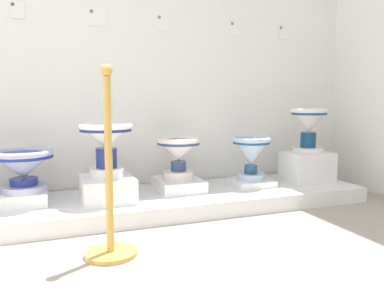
# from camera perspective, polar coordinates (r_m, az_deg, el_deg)

# --- Properties ---
(wall_back) EXTENTS (3.67, 0.06, 3.12)m
(wall_back) POSITION_cam_1_polar(r_m,az_deg,el_deg) (3.44, -3.92, 18.86)
(wall_back) COLOR white
(wall_back) RESTS_ON ground_plane
(display_platform) EXTENTS (2.87, 0.77, 0.12)m
(display_platform) POSITION_cam_1_polar(r_m,az_deg,el_deg) (3.04, -1.28, -8.06)
(display_platform) COLOR white
(display_platform) RESTS_ON ground_plane
(plinth_block_pale_glazed) EXTENTS (0.29, 0.29, 0.09)m
(plinth_block_pale_glazed) POSITION_cam_1_polar(r_m,az_deg,el_deg) (2.89, -23.11, -7.23)
(plinth_block_pale_glazed) COLOR white
(plinth_block_pale_glazed) RESTS_ON display_platform
(antique_toilet_pale_glazed) EXTENTS (0.40, 0.40, 0.28)m
(antique_toilet_pale_glazed) POSITION_cam_1_polar(r_m,az_deg,el_deg) (2.85, -23.31, -2.80)
(antique_toilet_pale_glazed) COLOR #ABB1D3
(antique_toilet_pale_glazed) RESTS_ON plinth_block_pale_glazed
(plinth_block_slender_white) EXTENTS (0.36, 0.40, 0.17)m
(plinth_block_slender_white) POSITION_cam_1_polar(r_m,az_deg,el_deg) (2.83, -12.20, -6.37)
(plinth_block_slender_white) COLOR white
(plinth_block_slender_white) RESTS_ON display_platform
(antique_toilet_slender_white) EXTENTS (0.37, 0.37, 0.38)m
(antique_toilet_slender_white) POSITION_cam_1_polar(r_m,az_deg,el_deg) (2.77, -12.37, 0.61)
(antique_toilet_slender_white) COLOR white
(antique_toilet_slender_white) RESTS_ON plinth_block_slender_white
(plinth_block_leftmost) EXTENTS (0.34, 0.39, 0.09)m
(plinth_block_leftmost) POSITION_cam_1_polar(r_m,az_deg,el_deg) (3.08, -1.97, -5.89)
(plinth_block_leftmost) COLOR white
(plinth_block_leftmost) RESTS_ON display_platform
(antique_toilet_leftmost) EXTENTS (0.35, 0.35, 0.32)m
(antique_toilet_leftmost) POSITION_cam_1_polar(r_m,az_deg,el_deg) (3.04, -1.99, -1.06)
(antique_toilet_leftmost) COLOR white
(antique_toilet_leftmost) RESTS_ON plinth_block_leftmost
(plinth_block_rightmost) EXTENTS (0.32, 0.31, 0.05)m
(plinth_block_rightmost) POSITION_cam_1_polar(r_m,az_deg,el_deg) (3.28, 8.50, -5.54)
(plinth_block_rightmost) COLOR white
(plinth_block_rightmost) RESTS_ON display_platform
(antique_toilet_rightmost) EXTENTS (0.32, 0.32, 0.35)m
(antique_toilet_rightmost) POSITION_cam_1_polar(r_m,az_deg,el_deg) (3.24, 8.57, -1.14)
(antique_toilet_rightmost) COLOR silver
(antique_toilet_rightmost) RESTS_ON plinth_block_rightmost
(plinth_block_tall_cobalt) EXTENTS (0.40, 0.29, 0.25)m
(plinth_block_tall_cobalt) POSITION_cam_1_polar(r_m,az_deg,el_deg) (3.55, 16.39, -3.17)
(plinth_block_tall_cobalt) COLOR white
(plinth_block_tall_cobalt) RESTS_ON display_platform
(antique_toilet_tall_cobalt) EXTENTS (0.32, 0.32, 0.38)m
(antique_toilet_tall_cobalt) POSITION_cam_1_polar(r_m,az_deg,el_deg) (3.51, 16.58, 2.88)
(antique_toilet_tall_cobalt) COLOR white
(antique_toilet_tall_cobalt) RESTS_ON plinth_block_tall_cobalt
(info_placard_first) EXTENTS (0.10, 0.01, 0.12)m
(info_placard_first) POSITION_cam_1_polar(r_m,az_deg,el_deg) (3.25, -24.01, 17.39)
(info_placard_first) COLOR white
(info_placard_second) EXTENTS (0.13, 0.01, 0.13)m
(info_placard_second) POSITION_cam_1_polar(r_m,az_deg,el_deg) (3.27, -13.62, 17.50)
(info_placard_second) COLOR white
(info_placard_third) EXTENTS (0.11, 0.01, 0.13)m
(info_placard_third) POSITION_cam_1_polar(r_m,az_deg,el_deg) (3.38, -4.22, 17.20)
(info_placard_third) COLOR white
(info_placard_fourth) EXTENTS (0.11, 0.01, 0.13)m
(info_placard_fourth) POSITION_cam_1_polar(r_m,az_deg,el_deg) (3.62, 6.33, 16.36)
(info_placard_fourth) COLOR white
(info_placard_fifth) EXTENTS (0.13, 0.01, 0.13)m
(info_placard_fifth) POSITION_cam_1_polar(r_m,az_deg,el_deg) (3.87, 13.27, 15.51)
(info_placard_fifth) COLOR white
(stanchion_post_near_left) EXTENTS (0.28, 0.28, 1.00)m
(stanchion_post_near_left) POSITION_cam_1_polar(r_m,az_deg,el_deg) (2.12, -11.85, -8.70)
(stanchion_post_near_left) COLOR gold
(stanchion_post_near_left) RESTS_ON ground_plane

